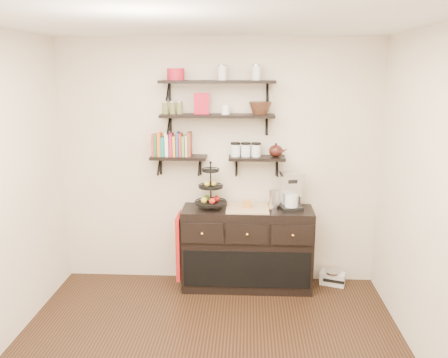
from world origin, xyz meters
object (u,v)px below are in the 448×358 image
fruit_stand (211,193)px  coffee_maker (291,191)px  sideboard (247,248)px  radio (332,278)px

fruit_stand → coffee_maker: 0.85m
coffee_maker → sideboard: bearing=169.7°
sideboard → fruit_stand: 0.73m
sideboard → radio: bearing=5.6°
fruit_stand → coffee_maker: fruit_stand is taller
fruit_stand → radio: fruit_stand is taller
fruit_stand → coffee_maker: (0.85, 0.02, 0.02)m
fruit_stand → coffee_maker: bearing=1.6°
fruit_stand → radio: bearing=3.8°
sideboard → fruit_stand: fruit_stand is taller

